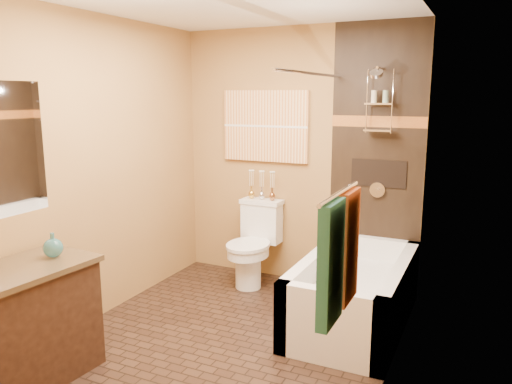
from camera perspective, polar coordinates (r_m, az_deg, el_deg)
The scene contains 21 objects.
floor at distance 3.98m, azimuth -3.56°, elevation -16.82°, with size 3.00×3.00×0.00m, color black.
wall_left at distance 4.28m, azimuth -18.01°, elevation 2.35°, with size 0.02×3.00×2.50m, color #9F763D.
wall_right at distance 3.17m, azimuth 15.51°, elevation -0.42°, with size 0.02×3.00×2.50m, color #9F763D.
wall_back at distance 4.92m, azimuth 4.75°, elevation 3.93°, with size 2.40×0.02×2.50m, color #9F763D.
wall_front at distance 2.40m, azimuth -21.53°, elevation -4.42°, with size 2.40×0.02×2.50m, color #9F763D.
alcove_tile_back at distance 4.69m, azimuth 13.60°, elevation 3.31°, with size 0.85×0.01×2.50m, color black.
alcove_tile_right at distance 3.90m, azimuth 17.27°, elevation 1.59°, with size 0.01×1.50×2.50m, color black.
mosaic_band_back at distance 4.65m, azimuth 13.78°, elevation 7.82°, with size 0.85×0.01×0.10m, color brown.
mosaic_band_right at distance 3.86m, azimuth 17.44°, elevation 7.02°, with size 0.01×1.50×0.10m, color brown.
alcove_niche at distance 4.69m, azimuth 13.83°, elevation 2.07°, with size 0.50×0.01×0.25m, color black.
shower_fixtures at distance 4.54m, azimuth 13.86°, elevation 8.33°, with size 0.24×0.33×1.16m.
curtain_rod at distance 4.04m, azimuth 6.51°, elevation 13.29°, with size 0.03×0.03×1.55m, color silver.
towel_bar at distance 2.14m, azimuth 9.50°, elevation -0.15°, with size 0.02×0.02×0.55m, color silver.
towel_teal at distance 2.08m, azimuth 8.53°, elevation -8.11°, with size 0.05×0.22×0.52m, color #1C5F5C.
towel_rust at distance 2.32m, azimuth 10.42°, elevation -6.15°, with size 0.05×0.22×0.52m, color maroon.
sunset_painting at distance 4.99m, azimuth 1.09°, elevation 7.53°, with size 0.90×0.04×0.70m, color #CB6E2F.
bathtub at distance 4.25m, azimuth 11.18°, elevation -11.79°, with size 0.80×1.50×0.55m.
toilet at distance 4.95m, azimuth -0.25°, elevation -5.87°, with size 0.42×0.62×0.82m.
vanity at distance 3.66m, azimuth -24.95°, elevation -13.58°, with size 0.62×0.93×0.79m.
teal_bottle at distance 3.60m, azimuth -22.20°, elevation -5.66°, with size 0.13×0.13×0.21m, color #287179, non-canonical shape.
bud_vases at distance 4.99m, azimuth 0.66°, elevation 0.89°, with size 0.29×0.06×0.29m.
Camera 1 is at (1.72, -3.07, 1.86)m, focal length 35.00 mm.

